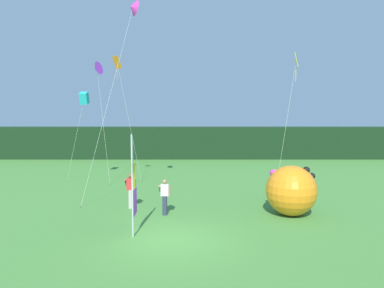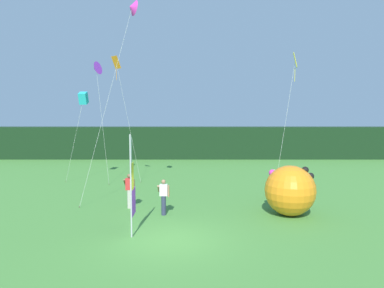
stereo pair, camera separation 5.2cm
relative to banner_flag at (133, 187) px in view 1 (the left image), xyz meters
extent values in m
plane|color=#478438|center=(1.50, -0.63, -1.90)|extent=(120.00, 120.00, 0.00)
cube|color=black|center=(1.50, 22.41, -0.32)|extent=(80.00, 2.40, 3.16)
cylinder|color=#B7B7BC|center=(0.00, -0.29, 0.08)|extent=(0.06, 0.06, 3.97)
cube|color=purple|center=(0.00, 0.22, -0.66)|extent=(0.02, 0.97, 1.06)
cube|color=yellow|center=(0.00, 0.04, 0.40)|extent=(0.02, 0.60, 1.06)
cube|color=white|center=(0.00, -0.15, 1.46)|extent=(0.02, 0.23, 1.06)
cylinder|color=black|center=(6.79, 5.50, -1.49)|extent=(0.22, 0.22, 0.82)
cube|color=black|center=(6.79, 5.50, -0.77)|extent=(0.36, 0.20, 0.62)
sphere|color=beige|center=(6.79, 5.50, -0.34)|extent=(0.20, 0.20, 0.20)
cylinder|color=beige|center=(6.56, 5.56, -0.69)|extent=(0.09, 0.48, 0.42)
cylinder|color=beige|center=(7.02, 5.51, -0.79)|extent=(0.09, 0.14, 0.56)
cylinder|color=#B7B2A3|center=(-0.79, 3.78, -1.44)|extent=(0.22, 0.22, 0.93)
cube|color=red|center=(-0.79, 3.78, -0.68)|extent=(0.36, 0.20, 0.58)
sphere|color=brown|center=(-0.79, 3.78, -0.27)|extent=(0.20, 0.20, 0.20)
cylinder|color=brown|center=(-1.02, 3.84, -0.62)|extent=(0.09, 0.48, 0.42)
cylinder|color=brown|center=(-0.56, 3.79, -0.71)|extent=(0.09, 0.14, 0.56)
cylinder|color=#2D334C|center=(1.00, 2.61, -1.45)|extent=(0.22, 0.22, 0.92)
cube|color=white|center=(1.00, 2.61, -0.72)|extent=(0.36, 0.20, 0.54)
sphere|color=#A37556|center=(1.00, 2.61, -0.33)|extent=(0.20, 0.20, 0.20)
cylinder|color=#A37556|center=(0.77, 2.67, -0.67)|extent=(0.09, 0.48, 0.42)
cylinder|color=#A37556|center=(1.23, 2.62, -0.77)|extent=(0.09, 0.14, 0.56)
sphere|color=orange|center=(6.87, 2.58, -0.74)|extent=(2.33, 2.33, 2.33)
sphere|color=#DB33A8|center=(6.15, 3.14, -0.01)|extent=(0.33, 0.33, 0.33)
sphere|color=black|center=(7.53, 2.55, 0.23)|extent=(0.33, 0.33, 0.33)
sphere|color=black|center=(7.83, 2.69, -0.08)|extent=(0.33, 0.33, 0.33)
cylinder|color=#BCBCC1|center=(6.94, 4.22, -1.69)|extent=(0.03, 0.03, 0.42)
cylinder|color=#BCBCC1|center=(7.42, 4.22, -1.69)|extent=(0.03, 0.03, 0.42)
cylinder|color=#BCBCC1|center=(6.94, 4.70, -1.69)|extent=(0.03, 0.03, 0.42)
cylinder|color=#BCBCC1|center=(7.42, 4.70, -1.69)|extent=(0.03, 0.03, 0.42)
cube|color=#237F42|center=(7.18, 4.46, -1.47)|extent=(0.48, 0.48, 0.03)
cube|color=#237F42|center=(7.18, 4.70, -1.23)|extent=(0.48, 0.03, 0.44)
cylinder|color=brown|center=(6.52, 4.53, -1.86)|extent=(0.03, 0.03, 0.08)
cylinder|color=silver|center=(7.07, 4.72, 1.80)|extent=(1.10, 0.39, 7.42)
cube|color=yellow|center=(7.61, 4.91, 5.51)|extent=(0.33, 0.57, 0.74)
cylinder|color=yellow|center=(7.61, 4.91, 4.78)|extent=(0.02, 0.02, 0.70)
cylinder|color=brown|center=(-1.13, 10.05, -1.86)|extent=(0.03, 0.03, 0.08)
cylinder|color=silver|center=(-1.80, 9.64, 2.04)|extent=(1.35, 0.84, 7.88)
cube|color=orange|center=(-2.47, 9.23, 5.98)|extent=(0.66, 0.64, 0.76)
cylinder|color=orange|center=(-2.47, 9.23, 5.22)|extent=(0.02, 0.02, 0.70)
cylinder|color=brown|center=(-3.34, 3.88, -1.86)|extent=(0.03, 0.03, 0.08)
cylinder|color=silver|center=(-2.11, 4.99, 3.28)|extent=(2.47, 2.23, 10.38)
cone|color=#DB33A8|center=(-0.89, 6.10, 8.47)|extent=(0.80, 0.94, 0.88)
cylinder|color=brown|center=(-6.28, 10.29, -1.86)|extent=(0.03, 0.03, 0.08)
cylinder|color=silver|center=(-5.58, 10.24, 0.93)|extent=(1.40, 0.12, 5.67)
cube|color=#23B2C6|center=(-4.89, 10.18, 3.76)|extent=(0.53, 0.75, 0.88)
cylinder|color=brown|center=(-3.10, 9.32, -1.86)|extent=(0.03, 0.03, 0.08)
cylinder|color=silver|center=(-3.52, 9.67, 1.89)|extent=(0.86, 0.71, 7.58)
cone|color=purple|center=(-3.94, 10.01, 5.68)|extent=(0.78, 0.99, 0.91)
camera|label=1|loc=(2.27, -13.59, 2.97)|focal=33.30mm
camera|label=2|loc=(2.33, -13.59, 2.97)|focal=33.30mm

